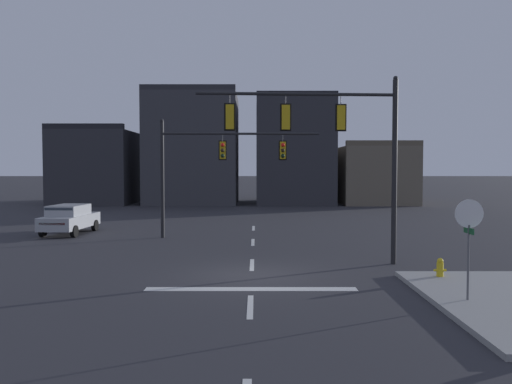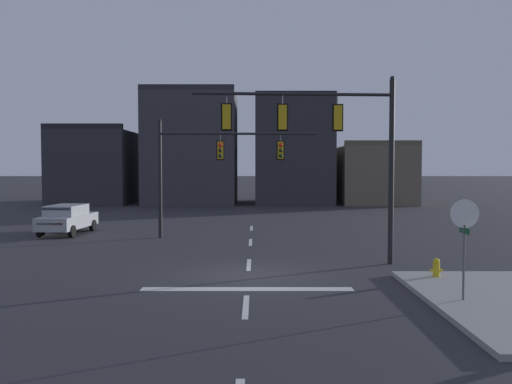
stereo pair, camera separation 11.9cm
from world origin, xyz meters
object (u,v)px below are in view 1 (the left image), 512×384
at_px(fire_hydrant, 438,271).
at_px(signal_mast_far_side, 209,159).
at_px(car_lot_nearside, 67,218).
at_px(signal_mast_near_side, 330,136).
at_px(stop_sign, 467,225).

bearing_deg(fire_hydrant, signal_mast_far_side, 128.04).
height_order(signal_mast_far_side, fire_hydrant, signal_mast_far_side).
xyz_separation_m(signal_mast_far_side, car_lot_nearside, (-7.93, 1.52, -3.24)).
bearing_deg(signal_mast_far_side, car_lot_nearside, 169.13).
bearing_deg(car_lot_nearside, signal_mast_near_side, -35.12).
height_order(signal_mast_far_side, car_lot_nearside, signal_mast_far_side).
bearing_deg(signal_mast_near_side, signal_mast_far_side, 123.95).
bearing_deg(stop_sign, car_lot_nearside, 136.42).
relative_size(car_lot_nearside, fire_hydrant, 6.07).
relative_size(stop_sign, car_lot_nearside, 0.62).
relative_size(signal_mast_far_side, stop_sign, 2.91).
height_order(signal_mast_near_side, stop_sign, signal_mast_near_side).
height_order(stop_sign, fire_hydrant, stop_sign).
bearing_deg(fire_hydrant, car_lot_nearside, 143.24).
xyz_separation_m(signal_mast_near_side, stop_sign, (2.79, -5.91, -2.71)).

